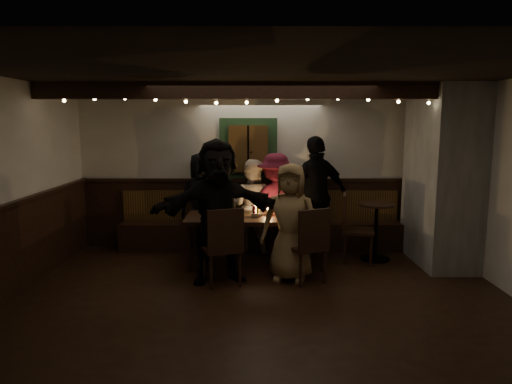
{
  "coord_description": "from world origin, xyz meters",
  "views": [
    {
      "loc": [
        -0.1,
        -5.12,
        2.07
      ],
      "look_at": [
        -0.08,
        1.6,
        1.05
      ],
      "focal_mm": 32.0,
      "sensor_mm": 36.0,
      "label": 1
    }
  ],
  "objects_px": {
    "person_a": "(203,202)",
    "person_g": "(290,222)",
    "high_top": "(376,224)",
    "person_c": "(252,205)",
    "chair_near_left": "(224,242)",
    "dining_table": "(256,220)",
    "person_f": "(218,211)",
    "person_d": "(276,203)",
    "chair_near_right": "(310,241)",
    "chair_end": "(352,224)",
    "person_b": "(218,206)",
    "person_e": "(316,195)"
  },
  "relations": [
    {
      "from": "dining_table",
      "to": "person_c",
      "type": "relative_size",
      "value": 1.36
    },
    {
      "from": "high_top",
      "to": "person_c",
      "type": "xyz_separation_m",
      "value": [
        -1.89,
        0.51,
        0.2
      ]
    },
    {
      "from": "chair_near_left",
      "to": "person_f",
      "type": "xyz_separation_m",
      "value": [
        -0.09,
        0.24,
        0.36
      ]
    },
    {
      "from": "high_top",
      "to": "person_a",
      "type": "distance_m",
      "value": 2.75
    },
    {
      "from": "chair_near_right",
      "to": "high_top",
      "type": "bearing_deg",
      "value": 42.52
    },
    {
      "from": "chair_end",
      "to": "dining_table",
      "type": "bearing_deg",
      "value": -174.69
    },
    {
      "from": "person_b",
      "to": "person_d",
      "type": "xyz_separation_m",
      "value": [
        0.93,
        -0.01,
        0.04
      ]
    },
    {
      "from": "chair_near_right",
      "to": "person_b",
      "type": "relative_size",
      "value": 0.66
    },
    {
      "from": "dining_table",
      "to": "person_f",
      "type": "distance_m",
      "value": 0.89
    },
    {
      "from": "chair_end",
      "to": "high_top",
      "type": "height_order",
      "value": "chair_end"
    },
    {
      "from": "high_top",
      "to": "person_g",
      "type": "distance_m",
      "value": 1.65
    },
    {
      "from": "dining_table",
      "to": "person_e",
      "type": "xyz_separation_m",
      "value": [
        0.96,
        0.66,
        0.27
      ]
    },
    {
      "from": "person_g",
      "to": "chair_near_left",
      "type": "bearing_deg",
      "value": -149.21
    },
    {
      "from": "chair_near_left",
      "to": "person_d",
      "type": "bearing_deg",
      "value": 64.86
    },
    {
      "from": "dining_table",
      "to": "chair_end",
      "type": "bearing_deg",
      "value": 5.31
    },
    {
      "from": "chair_near_right",
      "to": "person_f",
      "type": "distance_m",
      "value": 1.25
    },
    {
      "from": "chair_near_right",
      "to": "chair_end",
      "type": "bearing_deg",
      "value": 52.04
    },
    {
      "from": "person_a",
      "to": "person_d",
      "type": "bearing_deg",
      "value": -178.08
    },
    {
      "from": "person_a",
      "to": "person_c",
      "type": "bearing_deg",
      "value": -173.99
    },
    {
      "from": "person_c",
      "to": "chair_near_left",
      "type": "bearing_deg",
      "value": 95.89
    },
    {
      "from": "person_e",
      "to": "person_b",
      "type": "bearing_deg",
      "value": -23.23
    },
    {
      "from": "chair_end",
      "to": "person_f",
      "type": "bearing_deg",
      "value": -157.11
    },
    {
      "from": "dining_table",
      "to": "high_top",
      "type": "height_order",
      "value": "dining_table"
    },
    {
      "from": "person_c",
      "to": "person_g",
      "type": "height_order",
      "value": "person_g"
    },
    {
      "from": "chair_end",
      "to": "high_top",
      "type": "xyz_separation_m",
      "value": [
        0.39,
        0.09,
        -0.03
      ]
    },
    {
      "from": "dining_table",
      "to": "person_a",
      "type": "xyz_separation_m",
      "value": [
        -0.87,
        0.76,
        0.14
      ]
    },
    {
      "from": "dining_table",
      "to": "person_c",
      "type": "bearing_deg",
      "value": 95.43
    },
    {
      "from": "chair_end",
      "to": "person_f",
      "type": "distance_m",
      "value": 2.12
    },
    {
      "from": "high_top",
      "to": "person_b",
      "type": "relative_size",
      "value": 0.57
    },
    {
      "from": "chair_end",
      "to": "person_b",
      "type": "relative_size",
      "value": 0.68
    },
    {
      "from": "person_b",
      "to": "person_g",
      "type": "bearing_deg",
      "value": 108.01
    },
    {
      "from": "chair_near_right",
      "to": "person_d",
      "type": "xyz_separation_m",
      "value": [
        -0.37,
        1.45,
        0.24
      ]
    },
    {
      "from": "high_top",
      "to": "person_e",
      "type": "height_order",
      "value": "person_e"
    },
    {
      "from": "chair_near_left",
      "to": "person_e",
      "type": "relative_size",
      "value": 0.55
    },
    {
      "from": "person_d",
      "to": "person_f",
      "type": "xyz_separation_m",
      "value": [
        -0.82,
        -1.31,
        0.14
      ]
    },
    {
      "from": "person_b",
      "to": "person_e",
      "type": "xyz_separation_m",
      "value": [
        1.57,
        0.02,
        0.17
      ]
    },
    {
      "from": "person_c",
      "to": "person_f",
      "type": "bearing_deg",
      "value": 90.7
    },
    {
      "from": "person_d",
      "to": "person_g",
      "type": "relative_size",
      "value": 1.03
    },
    {
      "from": "person_d",
      "to": "person_f",
      "type": "height_order",
      "value": "person_f"
    },
    {
      "from": "person_c",
      "to": "person_g",
      "type": "relative_size",
      "value": 0.96
    },
    {
      "from": "chair_end",
      "to": "person_a",
      "type": "xyz_separation_m",
      "value": [
        -2.29,
        0.63,
        0.22
      ]
    },
    {
      "from": "person_a",
      "to": "person_g",
      "type": "xyz_separation_m",
      "value": [
        1.31,
        -1.43,
        -0.02
      ]
    },
    {
      "from": "dining_table",
      "to": "chair_near_right",
      "type": "height_order",
      "value": "chair_near_right"
    },
    {
      "from": "dining_table",
      "to": "chair_near_left",
      "type": "distance_m",
      "value": 1.01
    },
    {
      "from": "person_f",
      "to": "person_d",
      "type": "bearing_deg",
      "value": 44.27
    },
    {
      "from": "chair_near_left",
      "to": "person_e",
      "type": "distance_m",
      "value": 2.13
    },
    {
      "from": "person_d",
      "to": "chair_near_right",
      "type": "bearing_deg",
      "value": 96.31
    },
    {
      "from": "person_b",
      "to": "chair_end",
      "type": "bearing_deg",
      "value": 144.99
    },
    {
      "from": "chair_near_left",
      "to": "person_f",
      "type": "bearing_deg",
      "value": 109.91
    },
    {
      "from": "chair_near_right",
      "to": "person_e",
      "type": "height_order",
      "value": "person_e"
    }
  ]
}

